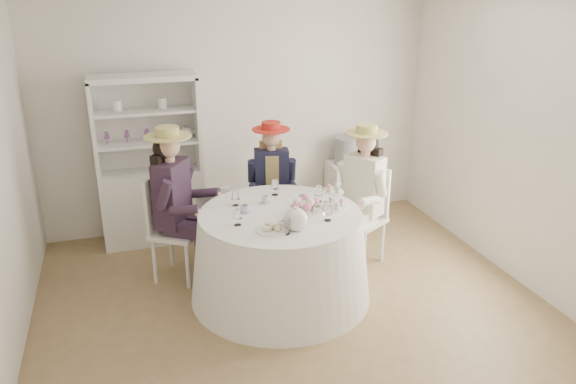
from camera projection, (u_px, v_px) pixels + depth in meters
name	position (u px, v px, depth m)	size (l,w,h in m)	color
ground	(291.00, 303.00, 5.13)	(4.50, 4.50, 0.00)	olive
wall_back	(239.00, 112.00, 6.44)	(4.50, 4.50, 0.00)	silver
wall_front	(409.00, 276.00, 2.86)	(4.50, 4.50, 0.00)	silver
wall_right	(519.00, 141.00, 5.27)	(4.50, 4.50, 0.00)	silver
tea_table	(280.00, 255.00, 5.12)	(1.65, 1.65, 0.84)	white
hutch	(152.00, 184.00, 6.17)	(1.14, 0.52, 1.86)	silver
side_table	(347.00, 190.00, 6.92)	(0.44, 0.44, 0.68)	silver
hatbox	(348.00, 151.00, 6.74)	(0.33, 0.33, 0.33)	black
guest_left	(175.00, 196.00, 5.28)	(0.65, 0.61, 1.53)	silver
guest_mid	(272.00, 178.00, 5.97)	(0.52, 0.55, 1.40)	silver
guest_right	(362.00, 188.00, 5.60)	(0.63, 0.58, 1.46)	silver
spare_chair	(213.00, 222.00, 5.72)	(0.36, 0.36, 0.85)	silver
teacup_a	(245.00, 210.00, 4.95)	(0.08, 0.08, 0.06)	white
teacup_b	(265.00, 200.00, 5.17)	(0.07, 0.07, 0.06)	white
teacup_c	(303.00, 200.00, 5.16)	(0.09, 0.09, 0.07)	white
flower_bowl	(303.00, 211.00, 4.94)	(0.19, 0.19, 0.05)	white
flower_arrangement	(305.00, 203.00, 4.93)	(0.19, 0.19, 0.07)	pink
table_teapot	(296.00, 219.00, 4.61)	(0.28, 0.20, 0.21)	white
sandwich_plate	(273.00, 229.00, 4.61)	(0.28, 0.28, 0.06)	white
cupcake_stand	(334.00, 199.00, 5.05)	(0.23, 0.23, 0.21)	white
stemware_set	(280.00, 205.00, 4.94)	(0.91, 0.95, 0.15)	white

